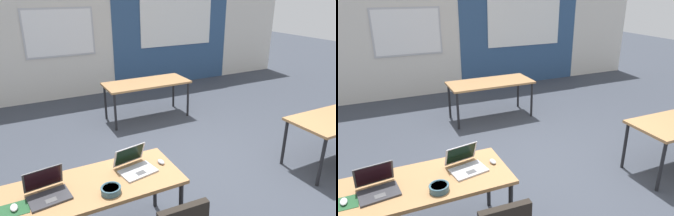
# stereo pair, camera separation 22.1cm
# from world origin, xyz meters

# --- Properties ---
(ground_plane) EXTENTS (24.00, 24.00, 0.00)m
(ground_plane) POSITION_xyz_m (0.00, 0.00, 0.00)
(ground_plane) COLOR #383D47
(back_wall_assembly) EXTENTS (10.00, 0.27, 2.80)m
(back_wall_assembly) POSITION_xyz_m (0.04, 4.19, 1.41)
(back_wall_assembly) COLOR silver
(back_wall_assembly) RESTS_ON ground
(desk_near_left) EXTENTS (1.60, 0.70, 0.72)m
(desk_near_left) POSITION_xyz_m (-1.75, -0.60, 0.66)
(desk_near_left) COLOR #A37547
(desk_near_left) RESTS_ON ground
(desk_far_center) EXTENTS (1.60, 0.70, 0.72)m
(desk_far_center) POSITION_xyz_m (0.00, 2.20, 0.66)
(desk_far_center) COLOR #A37547
(desk_far_center) RESTS_ON ground
(laptop_near_left_end) EXTENTS (0.37, 0.34, 0.23)m
(laptop_near_left_end) POSITION_xyz_m (-2.14, -0.59, 0.77)
(laptop_near_left_end) COLOR #333338
(laptop_near_left_end) RESTS_ON desk_near_left
(mousepad_near_left_end) EXTENTS (0.22, 0.19, 0.00)m
(mousepad_near_left_end) POSITION_xyz_m (-2.41, -0.66, 0.72)
(mousepad_near_left_end) COLOR #23512D
(mousepad_near_left_end) RESTS_ON desk_near_left
(mouse_near_left_end) EXTENTS (0.06, 0.10, 0.03)m
(mouse_near_left_end) POSITION_xyz_m (-2.41, -0.66, 0.74)
(mouse_near_left_end) COLOR silver
(mouse_near_left_end) RESTS_ON mousepad_near_left_end
(laptop_near_left_inner) EXTENTS (0.38, 0.36, 0.23)m
(laptop_near_left_inner) POSITION_xyz_m (-1.33, -0.55, 0.77)
(laptop_near_left_inner) COLOR #B7B7BC
(laptop_near_left_inner) RESTS_ON desk_near_left
(mouse_near_left_inner) EXTENTS (0.06, 0.10, 0.03)m
(mouse_near_left_inner) POSITION_xyz_m (-1.05, -0.56, 0.74)
(mouse_near_left_inner) COLOR #B2B2B7
(mouse_near_left_inner) RESTS_ON desk_near_left
(snack_bowl) EXTENTS (0.18, 0.18, 0.06)m
(snack_bowl) POSITION_xyz_m (-1.65, -0.80, 0.76)
(snack_bowl) COLOR #3D6070
(snack_bowl) RESTS_ON desk_near_left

